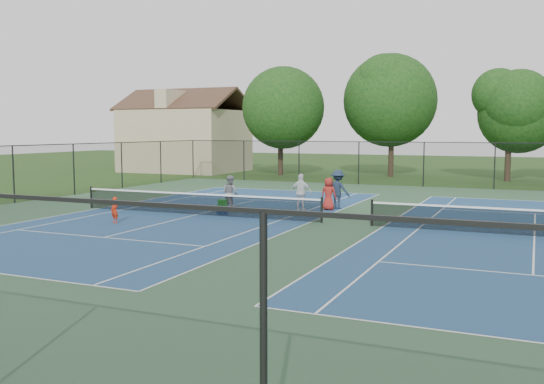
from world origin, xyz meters
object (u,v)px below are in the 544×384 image
at_px(tree_back_c, 510,107).
at_px(ball_hopper, 222,204).
at_px(tree_back_a, 281,104).
at_px(child_player, 115,210).
at_px(instructor, 230,193).
at_px(clapboard_house, 185,138).
at_px(bystander_b, 338,189).
at_px(tree_back_b, 392,96).
at_px(ball_crate, 222,212).
at_px(bystander_a, 301,192).
at_px(bystander_c, 329,194).

distance_m(tree_back_c, ball_hopper, 27.36).
height_order(tree_back_a, tree_back_c, tree_back_a).
distance_m(child_player, instructor, 5.84).
bearing_deg(clapboard_house, ball_hopper, -55.19).
bearing_deg(bystander_b, ball_hopper, 57.01).
xyz_separation_m(tree_back_b, bystander_b, (2.20, -21.44, -5.65)).
bearing_deg(ball_hopper, bystander_b, 45.45).
bearing_deg(tree_back_b, tree_back_a, -167.47).
height_order(child_player, bystander_b, bystander_b).
bearing_deg(tree_back_a, clapboard_house, 174.29).
height_order(tree_back_c, ball_hopper, tree_back_c).
relative_size(bystander_b, ball_hopper, 4.42).
distance_m(tree_back_a, clapboard_house, 10.47).
xyz_separation_m(ball_crate, ball_hopper, (0.00, 0.00, 0.35)).
xyz_separation_m(child_player, bystander_a, (5.62, 6.70, 0.34)).
bearing_deg(bystander_c, ball_crate, 46.40).
bearing_deg(bystander_a, ball_hopper, 42.84).
distance_m(clapboard_house, bystander_a, 29.52).
height_order(bystander_a, ball_crate, bystander_a).
bearing_deg(child_player, tree_back_a, 116.43).
distance_m(tree_back_c, bystander_b, 22.01).
bearing_deg(ball_crate, tree_back_a, 106.75).
relative_size(child_player, bystander_a, 0.61).
relative_size(bystander_a, bystander_b, 0.93).
bearing_deg(bystander_b, child_player, 60.47).
distance_m(clapboard_house, bystander_b, 29.53).
xyz_separation_m(instructor, ball_crate, (0.29, -1.33, -0.71)).
distance_m(tree_back_b, ball_crate, 26.47).
height_order(tree_back_b, clapboard_house, tree_back_b).
relative_size(tree_back_b, ball_crate, 24.80).
height_order(tree_back_c, bystander_b, tree_back_c).
xyz_separation_m(bystander_b, bystander_c, (-0.25, -0.67, -0.17)).
distance_m(clapboard_house, ball_hopper, 30.07).
bearing_deg(tree_back_b, instructor, -95.14).
bearing_deg(bystander_b, tree_back_c, -96.85).
xyz_separation_m(instructor, bystander_c, (4.14, 2.17, -0.07)).
relative_size(tree_back_c, instructor, 4.95).
xyz_separation_m(tree_back_b, tree_back_c, (9.00, -1.00, -1.11)).
xyz_separation_m(tree_back_c, ball_hopper, (-10.90, -24.60, -4.99)).
bearing_deg(instructor, ball_hopper, 125.57).
bearing_deg(clapboard_house, instructor, -54.15).
height_order(child_player, instructor, instructor).
height_order(bystander_c, ball_hopper, bystander_c).
height_order(tree_back_b, bystander_b, tree_back_b).
xyz_separation_m(tree_back_a, child_player, (4.19, -27.48, -5.50)).
relative_size(tree_back_b, bystander_a, 5.70).
bearing_deg(bystander_a, tree_back_b, -91.31).
xyz_separation_m(tree_back_a, bystander_c, (10.95, -20.10, -5.26)).
bearing_deg(instructor, tree_back_b, -71.70).
height_order(tree_back_a, tree_back_b, tree_back_b).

